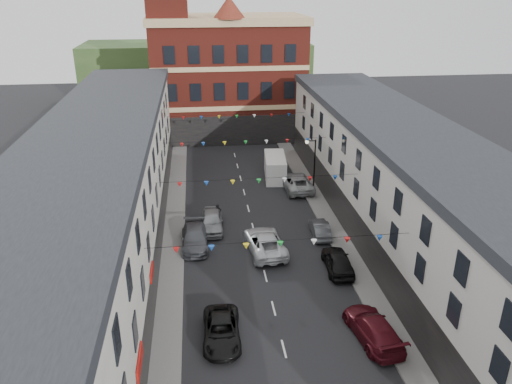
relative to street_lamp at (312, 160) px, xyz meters
name	(u,v)px	position (x,y,z in m)	size (l,w,h in m)	color
ground	(265,276)	(-6.55, -14.00, -3.90)	(160.00, 160.00, 0.00)	black
pavement_left	(172,267)	(-13.45, -12.00, -3.83)	(1.80, 64.00, 0.15)	#605E5B
pavement_right	(348,256)	(0.35, -12.00, -3.83)	(1.80, 64.00, 0.15)	#605E5B
terrace_left	(95,213)	(-18.33, -13.00, 1.44)	(8.40, 56.00, 10.70)	beige
terrace_right	(420,203)	(5.23, -13.00, 0.95)	(8.40, 56.00, 9.70)	#B4B1A9
civic_building	(228,76)	(-6.55, 23.95, 4.23)	(20.60, 13.30, 18.50)	maroon
clock_tower	(168,26)	(-14.05, 21.00, 11.03)	(5.60, 5.60, 30.00)	maroon
distant_hill	(197,71)	(-10.55, 48.00, 1.10)	(40.00, 14.00, 10.00)	#2F4D23
street_lamp	(312,160)	(0.00, 0.00, 0.00)	(1.10, 0.36, 6.00)	black
car_left_c	(222,330)	(-10.15, -20.71, -3.24)	(2.22, 4.81, 1.34)	black
car_left_d	(195,238)	(-11.67, -8.79, -3.14)	(2.13, 5.24, 1.52)	#45474D
car_left_e	(212,221)	(-10.15, -5.96, -3.09)	(1.92, 4.78, 1.63)	gray
car_right_c	(373,328)	(-1.05, -21.72, -3.13)	(2.17, 5.33, 1.55)	#4E0F18
car_right_d	(338,261)	(-1.05, -13.84, -3.13)	(1.84, 4.57, 1.56)	black
car_right_e	(320,229)	(-1.05, -8.24, -3.26)	(1.37, 3.92, 1.29)	#494B50
car_right_f	(297,182)	(-1.05, 2.10, -3.09)	(2.71, 5.88, 1.63)	#A3A5A7
moving_car	(265,242)	(-6.09, -10.34, -3.09)	(2.71, 5.88, 1.64)	silver
white_van	(275,167)	(-2.75, 5.71, -2.66)	(2.16, 5.61, 2.48)	silver
pedestrian	(218,213)	(-9.55, -4.57, -3.04)	(0.63, 0.41, 1.72)	black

